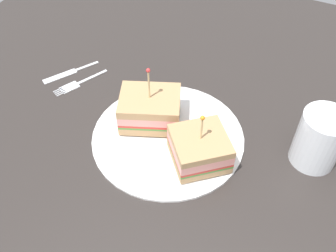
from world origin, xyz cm
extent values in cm
cube|color=#2D2826|center=(0.00, 0.00, -1.00)|extent=(119.20, 119.20, 2.00)
cylinder|color=white|center=(0.00, 0.00, 0.43)|extent=(26.31, 26.31, 0.86)
cube|color=tan|center=(-4.31, 1.70, 1.60)|extent=(12.64, 11.48, 1.48)
cube|color=#478438|center=(-4.31, 1.70, 2.54)|extent=(12.64, 11.48, 0.40)
cube|color=red|center=(-4.31, 1.70, 2.99)|extent=(12.64, 11.48, 0.50)
cube|color=#E59389|center=(-4.31, 1.70, 4.02)|extent=(12.64, 11.48, 1.55)
cube|color=tan|center=(-4.31, 1.70, 5.54)|extent=(12.64, 11.48, 1.48)
cylinder|color=tan|center=(-4.31, 1.70, 8.77)|extent=(0.30, 0.30, 6.46)
sphere|color=red|center=(-4.31, 1.70, 12.00)|extent=(0.70, 0.70, 0.70)
cube|color=tan|center=(6.83, -2.56, 1.48)|extent=(11.84, 11.82, 1.24)
cube|color=#478438|center=(6.83, -2.56, 2.30)|extent=(11.84, 11.82, 0.40)
cube|color=red|center=(6.83, -2.56, 2.75)|extent=(11.84, 11.82, 0.50)
cube|color=#E59389|center=(6.83, -2.56, 3.81)|extent=(11.84, 11.82, 1.62)
cube|color=tan|center=(6.83, -2.56, 5.24)|extent=(11.84, 11.82, 1.24)
cylinder|color=tan|center=(6.83, -2.56, 7.77)|extent=(0.30, 0.30, 5.06)
sphere|color=orange|center=(6.83, -2.56, 10.31)|extent=(0.70, 0.70, 0.70)
cylinder|color=gold|center=(23.30, 6.32, 3.54)|extent=(6.52, 6.52, 7.08)
cylinder|color=white|center=(23.30, 6.32, 4.83)|extent=(7.41, 7.41, 9.66)
cube|color=silver|center=(-21.03, 7.76, 0.18)|extent=(3.44, 6.38, 0.35)
cube|color=silver|center=(-23.24, 3.08, 0.18)|extent=(3.53, 4.20, 0.35)
cube|color=silver|center=(-24.86, 1.41, 0.18)|extent=(1.02, 1.88, 0.35)
cube|color=silver|center=(-24.41, 1.20, 0.18)|extent=(1.02, 1.88, 0.35)
cube|color=silver|center=(-23.96, 0.98, 0.18)|extent=(1.02, 1.88, 0.35)
cube|color=silver|center=(-23.51, 0.77, 0.18)|extent=(1.02, 1.88, 0.35)
cube|color=silver|center=(-24.50, 9.49, 0.18)|extent=(3.97, 6.15, 0.35)
cube|color=silver|center=(-27.14, 5.02, 0.18)|extent=(4.85, 6.79, 0.24)
camera|label=1|loc=(18.99, -38.49, 48.95)|focal=39.96mm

